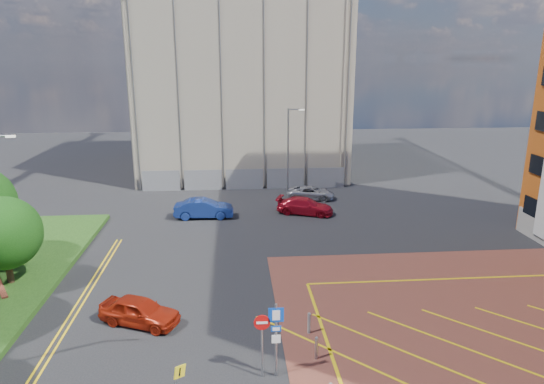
{
  "coord_description": "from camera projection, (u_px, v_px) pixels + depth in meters",
  "views": [
    {
      "loc": [
        -1.01,
        -15.72,
        12.3
      ],
      "look_at": [
        0.65,
        4.78,
        6.63
      ],
      "focal_mm": 32.0,
      "sensor_mm": 36.0,
      "label": 1
    }
  ],
  "objects": [
    {
      "name": "tree_c",
      "position": [
        4.0,
        233.0,
        26.16
      ],
      "size": [
        4.0,
        4.0,
        4.9
      ],
      "color": "#3D2B1C",
      "rests_on": "grass_bed"
    },
    {
      "name": "lamp_back",
      "position": [
        289.0,
        148.0,
        44.51
      ],
      "size": [
        1.53,
        0.16,
        8.0
      ],
      "color": "#9EA0A8",
      "rests_on": "ground"
    },
    {
      "name": "sign_cluster",
      "position": [
        271.0,
        333.0,
        18.9
      ],
      "size": [
        1.17,
        0.12,
        3.2
      ],
      "color": "#9EA0A8",
      "rests_on": "ground"
    },
    {
      "name": "construction_building",
      "position": [
        241.0,
        71.0,
        53.96
      ],
      "size": [
        21.2,
        19.2,
        22.0
      ],
      "primitive_type": "cube",
      "color": "#B2A591",
      "rests_on": "ground"
    },
    {
      "name": "construction_fence",
      "position": [
        255.0,
        179.0,
        47.09
      ],
      "size": [
        21.6,
        0.06,
        2.0
      ],
      "primitive_type": "cube",
      "color": "gray",
      "rests_on": "ground"
    },
    {
      "name": "car_red_left",
      "position": [
        140.0,
        311.0,
        23.13
      ],
      "size": [
        4.23,
        2.99,
        1.34
      ],
      "primitive_type": "imported",
      "rotation": [
        0.0,
        0.0,
        1.17
      ],
      "color": "#A7220E",
      "rests_on": "ground"
    },
    {
      "name": "car_blue_back",
      "position": [
        204.0,
        208.0,
        38.62
      ],
      "size": [
        4.7,
        1.71,
        1.54
      ],
      "primitive_type": "imported",
      "rotation": [
        0.0,
        0.0,
        1.55
      ],
      "color": "navy",
      "rests_on": "ground"
    },
    {
      "name": "car_red_back",
      "position": [
        305.0,
        206.0,
        39.6
      ],
      "size": [
        4.97,
        3.32,
        1.34
      ],
      "primitive_type": "imported",
      "rotation": [
        0.0,
        0.0,
        1.23
      ],
      "color": "#A60E1D",
      "rests_on": "ground"
    },
    {
      "name": "car_silver_back",
      "position": [
        311.0,
        193.0,
        43.81
      ],
      "size": [
        4.53,
        2.76,
        1.17
      ],
      "primitive_type": "imported",
      "rotation": [
        0.0,
        0.0,
        1.37
      ],
      "color": "#ADADB5",
      "rests_on": "ground"
    }
  ]
}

